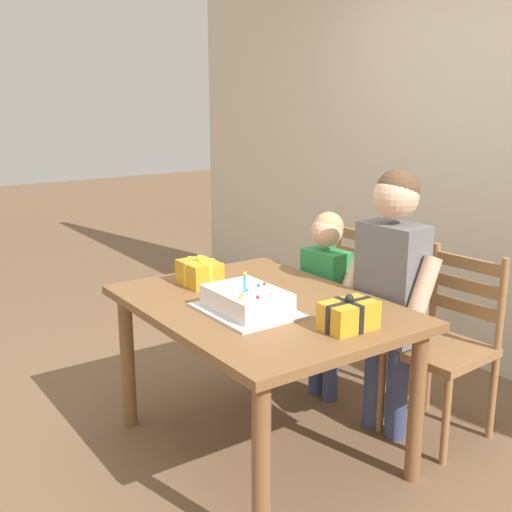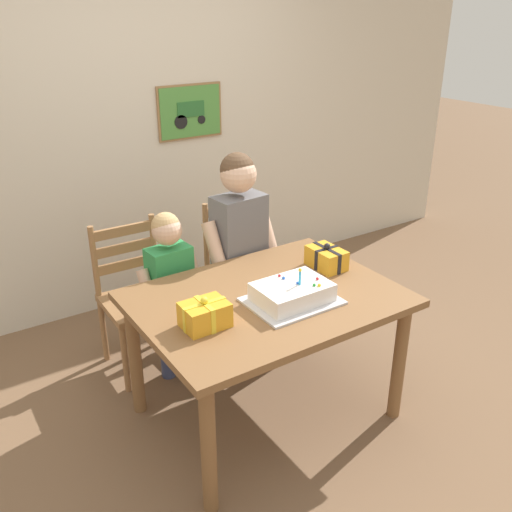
{
  "view_description": "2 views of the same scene",
  "coord_description": "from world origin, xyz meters",
  "px_view_note": "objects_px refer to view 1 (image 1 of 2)",
  "views": [
    {
      "loc": [
        2.25,
        -1.6,
        1.66
      ],
      "look_at": [
        0.03,
        -0.05,
        0.97
      ],
      "focal_mm": 45.03,
      "sensor_mm": 36.0,
      "label": 1
    },
    {
      "loc": [
        -1.44,
        -2.08,
        2.11
      ],
      "look_at": [
        0.02,
        0.13,
        0.91
      ],
      "focal_mm": 39.55,
      "sensor_mm": 36.0,
      "label": 2
    }
  ],
  "objects_px": {
    "gift_box_beside_cake": "(200,273)",
    "child_younger": "(325,287)",
    "dining_table": "(261,323)",
    "child_older": "(391,278)",
    "chair_right": "(445,345)",
    "birthday_cake": "(247,301)",
    "gift_box_red_large": "(349,315)",
    "chair_left": "(340,304)"
  },
  "relations": [
    {
      "from": "chair_left",
      "to": "child_older",
      "type": "height_order",
      "value": "child_older"
    },
    {
      "from": "chair_left",
      "to": "child_older",
      "type": "bearing_deg",
      "value": -21.0
    },
    {
      "from": "birthday_cake",
      "to": "gift_box_beside_cake",
      "type": "height_order",
      "value": "birthday_cake"
    },
    {
      "from": "gift_box_red_large",
      "to": "dining_table",
      "type": "bearing_deg",
      "value": -168.39
    },
    {
      "from": "chair_left",
      "to": "child_older",
      "type": "distance_m",
      "value": 0.72
    },
    {
      "from": "child_older",
      "to": "gift_box_beside_cake",
      "type": "bearing_deg",
      "value": -131.66
    },
    {
      "from": "chair_right",
      "to": "gift_box_red_large",
      "type": "bearing_deg",
      "value": -82.87
    },
    {
      "from": "gift_box_beside_cake",
      "to": "child_younger",
      "type": "distance_m",
      "value": 0.73
    },
    {
      "from": "gift_box_red_large",
      "to": "chair_left",
      "type": "bearing_deg",
      "value": 138.96
    },
    {
      "from": "dining_table",
      "to": "chair_left",
      "type": "bearing_deg",
      "value": 114.42
    },
    {
      "from": "chair_right",
      "to": "birthday_cake",
      "type": "bearing_deg",
      "value": -107.9
    },
    {
      "from": "gift_box_red_large",
      "to": "gift_box_beside_cake",
      "type": "distance_m",
      "value": 0.89
    },
    {
      "from": "gift_box_red_large",
      "to": "chair_left",
      "type": "distance_m",
      "value": 1.18
    },
    {
      "from": "chair_right",
      "to": "dining_table",
      "type": "bearing_deg",
      "value": -114.3
    },
    {
      "from": "gift_box_beside_cake",
      "to": "child_younger",
      "type": "bearing_deg",
      "value": 78.06
    },
    {
      "from": "chair_left",
      "to": "child_younger",
      "type": "bearing_deg",
      "value": -61.33
    },
    {
      "from": "birthday_cake",
      "to": "gift_box_beside_cake",
      "type": "distance_m",
      "value": 0.47
    },
    {
      "from": "gift_box_red_large",
      "to": "child_younger",
      "type": "height_order",
      "value": "child_younger"
    },
    {
      "from": "birthday_cake",
      "to": "gift_box_beside_cake",
      "type": "bearing_deg",
      "value": 175.38
    },
    {
      "from": "gift_box_beside_cake",
      "to": "child_younger",
      "type": "relative_size",
      "value": 0.2
    },
    {
      "from": "gift_box_beside_cake",
      "to": "chair_right",
      "type": "xyz_separation_m",
      "value": [
        0.78,
        0.92,
        -0.33
      ]
    },
    {
      "from": "chair_left",
      "to": "child_older",
      "type": "relative_size",
      "value": 0.69
    },
    {
      "from": "dining_table",
      "to": "chair_right",
      "type": "relative_size",
      "value": 1.44
    },
    {
      "from": "gift_box_red_large",
      "to": "child_younger",
      "type": "xyz_separation_m",
      "value": [
        -0.73,
        0.51,
        -0.16
      ]
    },
    {
      "from": "dining_table",
      "to": "child_younger",
      "type": "xyz_separation_m",
      "value": [
        -0.26,
        0.61,
        -0.0
      ]
    },
    {
      "from": "chair_left",
      "to": "chair_right",
      "type": "relative_size",
      "value": 1.0
    },
    {
      "from": "dining_table",
      "to": "gift_box_red_large",
      "type": "xyz_separation_m",
      "value": [
        0.47,
        0.1,
        0.15
      ]
    },
    {
      "from": "dining_table",
      "to": "gift_box_beside_cake",
      "type": "height_order",
      "value": "gift_box_beside_cake"
    },
    {
      "from": "dining_table",
      "to": "child_older",
      "type": "distance_m",
      "value": 0.67
    },
    {
      "from": "birthday_cake",
      "to": "chair_right",
      "type": "bearing_deg",
      "value": 72.1
    },
    {
      "from": "birthday_cake",
      "to": "child_older",
      "type": "xyz_separation_m",
      "value": [
        0.15,
        0.73,
        0.02
      ]
    },
    {
      "from": "birthday_cake",
      "to": "chair_left",
      "type": "height_order",
      "value": "birthday_cake"
    },
    {
      "from": "birthday_cake",
      "to": "chair_left",
      "type": "distance_m",
      "value": 1.11
    },
    {
      "from": "dining_table",
      "to": "chair_left",
      "type": "relative_size",
      "value": 1.44
    },
    {
      "from": "birthday_cake",
      "to": "child_younger",
      "type": "height_order",
      "value": "child_younger"
    },
    {
      "from": "dining_table",
      "to": "gift_box_beside_cake",
      "type": "xyz_separation_m",
      "value": [
        -0.4,
        -0.08,
        0.16
      ]
    },
    {
      "from": "child_older",
      "to": "chair_right",
      "type": "bearing_deg",
      "value": 54.44
    },
    {
      "from": "dining_table",
      "to": "birthday_cake",
      "type": "distance_m",
      "value": 0.2
    },
    {
      "from": "chair_left",
      "to": "child_younger",
      "type": "xyz_separation_m",
      "value": [
        0.12,
        -0.23,
        0.17
      ]
    },
    {
      "from": "dining_table",
      "to": "child_younger",
      "type": "distance_m",
      "value": 0.66
    },
    {
      "from": "gift_box_red_large",
      "to": "gift_box_beside_cake",
      "type": "relative_size",
      "value": 1.05
    },
    {
      "from": "chair_right",
      "to": "chair_left",
      "type": "bearing_deg",
      "value": 179.99
    }
  ]
}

